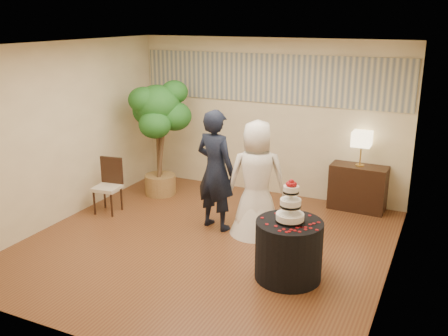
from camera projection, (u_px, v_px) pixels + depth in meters
The scene contains 15 objects.
floor at pixel (206, 244), 7.21m from camera, with size 5.00×5.00×0.00m, color brown.
ceiling at pixel (204, 45), 6.38m from camera, with size 5.00×5.00×0.00m, color white.
wall_back at pixel (269, 118), 8.96m from camera, with size 5.00×0.06×2.80m, color beige.
wall_front at pixel (82, 214), 4.63m from camera, with size 5.00×0.06×2.80m, color beige.
wall_left at pixel (63, 133), 7.81m from camera, with size 0.06×5.00×2.80m, color beige.
wall_right at pixel (396, 174), 5.78m from camera, with size 0.06×5.00×2.80m, color beige.
mural_border at pixel (269, 79), 8.73m from camera, with size 4.90×0.02×0.85m, color #9B9D8D.
groom at pixel (216, 170), 7.51m from camera, with size 0.68×0.44×1.86m, color black.
bride at pixel (257, 178), 7.33m from camera, with size 0.85×0.79×1.74m, color white.
cake_table at pixel (289, 250), 6.18m from camera, with size 0.83×0.83×0.76m, color black.
wedding_cake at pixel (291, 201), 5.99m from camera, with size 0.35×0.35×0.55m, color white, non-canonical shape.
console at pixel (358, 188), 8.39m from camera, with size 0.93×0.41×0.77m, color black.
table_lamp at pixel (361, 149), 8.19m from camera, with size 0.30×0.30×0.58m, color beige, non-canonical shape.
ficus_tree at pixel (159, 138), 8.92m from camera, with size 1.01×1.01×2.12m, color #1F5C1D, non-canonical shape.
side_chair at pixel (107, 186), 8.24m from camera, with size 0.42×0.44×0.91m, color black, non-canonical shape.
Camera 1 is at (3.03, -5.83, 3.16)m, focal length 40.00 mm.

